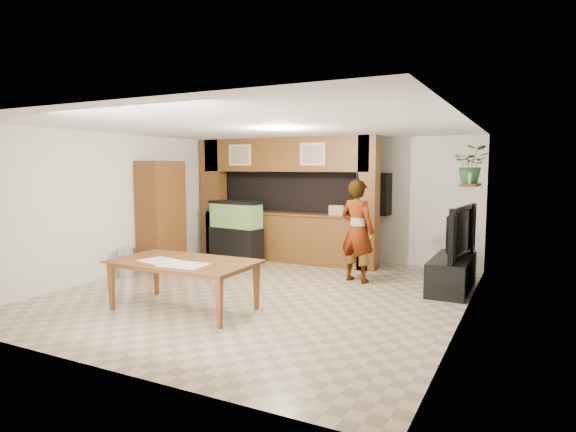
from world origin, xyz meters
The scene contains 21 objects.
floor centered at (0.00, 0.00, 0.00)m, with size 6.50×6.50×0.00m, color tan.
ceiling centered at (0.00, 0.00, 2.60)m, with size 6.50×6.50×0.00m, color white.
wall_back centered at (0.00, 3.25, 1.30)m, with size 6.00×6.00×0.00m, color silver.
wall_left centered at (-3.00, 0.00, 1.30)m, with size 6.50×6.50×0.00m, color silver.
wall_right centered at (3.00, 0.00, 1.30)m, with size 6.50×6.50×0.00m, color silver.
partition centered at (-0.95, 2.64, 1.31)m, with size 4.20×0.99×2.60m.
wall_clock centered at (-2.97, 1.00, 1.90)m, with size 0.05×0.25×0.25m.
wall_shelf centered at (2.85, 1.95, 1.70)m, with size 0.25×0.90×0.04m, color brown.
pantry_cabinet centered at (-2.70, 0.72, 1.06)m, with size 0.53×0.86×2.11m, color brown.
trash_can centered at (-2.73, -0.18, 0.28)m, with size 0.30×0.30×0.55m, color #B2B2B7.
aquarium centered at (-1.77, 1.95, 0.63)m, with size 1.16×0.44×1.29m.
tv_stand centered at (2.65, 1.56, 0.27)m, with size 0.59×1.60×0.53m, color black.
television centered at (2.65, 1.56, 0.96)m, with size 1.48×0.19×0.85m, color black.
photo_frame centered at (2.85, 1.77, 1.81)m, with size 0.03×0.14×0.18m, color tan.
potted_plant centered at (2.82, 2.22, 2.04)m, with size 0.57×0.50×0.64m, color #245A28.
person centered at (1.08, 1.41, 0.89)m, with size 0.65×0.43×1.78m, color #967752.
microphone centered at (1.13, 1.25, 1.83)m, with size 0.04×0.04×0.16m, color black.
dining_table centered at (-0.51, -1.35, 0.35)m, with size 2.00×1.11×0.70m, color brown.
newspaper_a centered at (-0.76, -1.50, 0.71)m, with size 0.56×0.41×0.01m, color silver.
newspaper_b centered at (-0.29, -1.56, 0.71)m, with size 0.59×0.43×0.01m, color silver.
counter_box centered at (0.29, 2.45, 1.14)m, with size 0.29×0.20×0.20m, color tan.
Camera 1 is at (3.76, -6.50, 1.98)m, focal length 30.00 mm.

